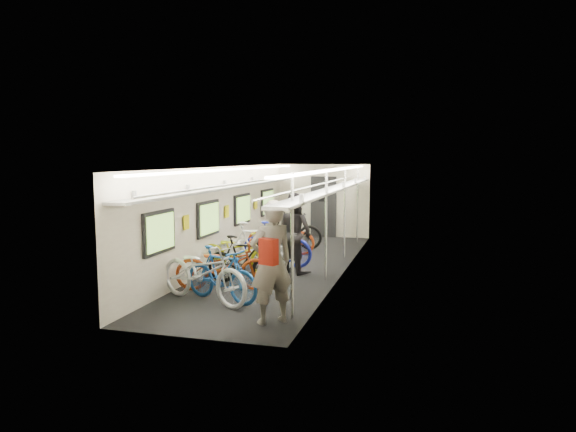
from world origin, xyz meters
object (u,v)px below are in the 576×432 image
Objects in this scene: bicycle_0 at (204,272)px; passenger_mid at (295,233)px; passenger_near at (271,262)px; backpack at (269,252)px; bicycle_1 at (221,274)px.

bicycle_0 is 1.17× the size of passenger_mid.
backpack is (0.17, -0.67, 0.30)m from passenger_near.
bicycle_0 is 1.27× the size of bicycle_1.
bicycle_1 is 0.92× the size of passenger_mid.
passenger_mid is at bearing -122.90° from passenger_near.
bicycle_0 is at bearing 101.27° from passenger_mid.
passenger_mid is 4.83× the size of backpack.
backpack reaches higher than bicycle_1.
passenger_near is (1.53, -0.80, 0.42)m from bicycle_0.
bicycle_1 is 4.44× the size of backpack.
bicycle_0 is 1.78m from passenger_near.
bicycle_0 is 0.32m from bicycle_1.
bicycle_0 is at bearing 132.70° from bicycle_1.
bicycle_1 is 1.62m from passenger_near.
passenger_near reaches higher than bicycle_0.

